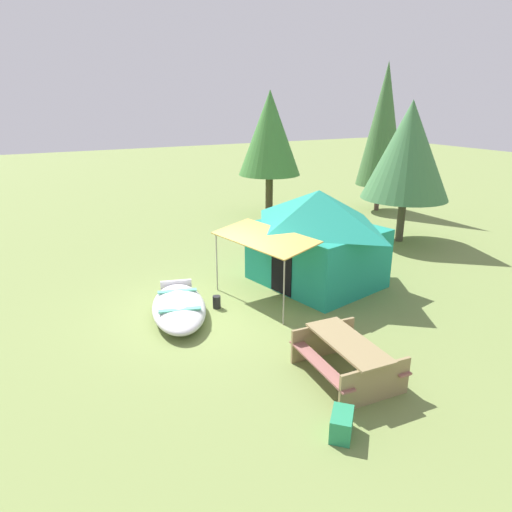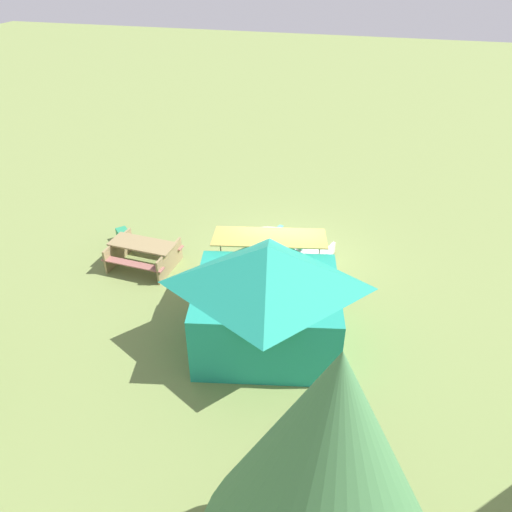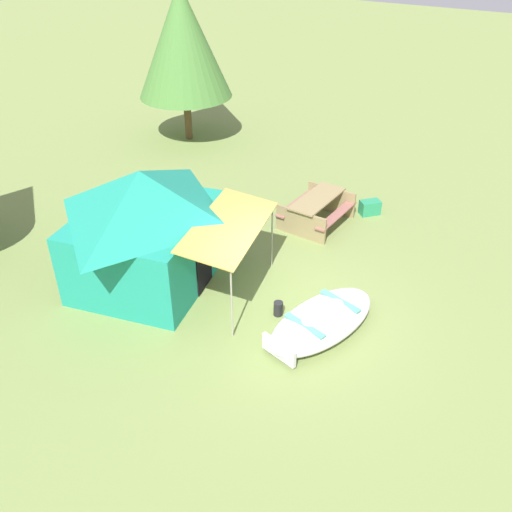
# 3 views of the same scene
# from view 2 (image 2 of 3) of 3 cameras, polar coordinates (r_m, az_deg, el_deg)

# --- Properties ---
(ground_plane) EXTENTS (80.00, 80.00, 0.00)m
(ground_plane) POSITION_cam_2_polar(r_m,az_deg,el_deg) (14.25, 3.23, -0.85)
(ground_plane) COLOR olive
(beached_rowboat) EXTENTS (2.97, 1.94, 0.48)m
(beached_rowboat) POSITION_cam_2_polar(r_m,az_deg,el_deg) (14.77, 4.04, 1.60)
(beached_rowboat) COLOR silver
(beached_rowboat) RESTS_ON ground_plane
(canvas_cabin_tent) EXTENTS (3.90, 4.55, 2.65)m
(canvas_cabin_tent) POSITION_cam_2_polar(r_m,az_deg,el_deg) (10.76, 1.27, -4.65)
(canvas_cabin_tent) COLOR #1D8E77
(canvas_cabin_tent) RESTS_ON ground_plane
(picnic_table) EXTENTS (1.95, 1.55, 0.76)m
(picnic_table) POSITION_cam_2_polar(r_m,az_deg,el_deg) (14.24, -13.04, 0.49)
(picnic_table) COLOR #8E7A50
(picnic_table) RESTS_ON ground_plane
(cooler_box) EXTENTS (0.61, 0.61, 0.39)m
(cooler_box) POSITION_cam_2_polar(r_m,az_deg,el_deg) (15.70, -15.21, 2.26)
(cooler_box) COLOR #268A5A
(cooler_box) RESTS_ON ground_plane
(fuel_can) EXTENTS (0.27, 0.27, 0.32)m
(fuel_can) POSITION_cam_2_polar(r_m,az_deg,el_deg) (14.01, 3.27, -0.75)
(fuel_can) COLOR black
(fuel_can) RESTS_ON ground_plane
(pine_tree_back_right) EXTENTS (3.04, 3.04, 4.95)m
(pine_tree_back_right) POSITION_cam_2_polar(r_m,az_deg,el_deg) (5.70, 8.36, -23.15)
(pine_tree_back_right) COLOR #473F31
(pine_tree_back_right) RESTS_ON ground_plane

